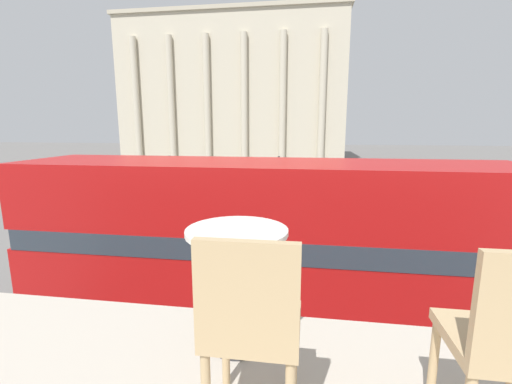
{
  "coord_description": "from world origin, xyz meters",
  "views": [
    {
      "loc": [
        0.87,
        -2.22,
        5.01
      ],
      "look_at": [
        -1.8,
        15.58,
        1.58
      ],
      "focal_mm": 24.0,
      "sensor_mm": 36.0,
      "label": 1
    }
  ],
  "objects_px": {
    "cafe_chair_0": "(251,323)",
    "traffic_light_near": "(173,191)",
    "traffic_light_mid": "(280,176)",
    "pedestrian_olive": "(455,201)",
    "pedestrian_white": "(205,178)",
    "double_decker_bus": "(264,245)",
    "cafe_chair_1": "(511,342)",
    "car_white": "(333,178)",
    "pedestrian_red": "(277,181)",
    "cafe_dining_table": "(237,261)",
    "plaza_building_left": "(237,93)"
  },
  "relations": [
    {
      "from": "car_white",
      "to": "pedestrian_olive",
      "type": "relative_size",
      "value": 2.56
    },
    {
      "from": "cafe_chair_1",
      "to": "pedestrian_red",
      "type": "distance_m",
      "value": 24.98
    },
    {
      "from": "cafe_chair_0",
      "to": "pedestrian_olive",
      "type": "relative_size",
      "value": 0.55
    },
    {
      "from": "traffic_light_near",
      "to": "pedestrian_white",
      "type": "height_order",
      "value": "traffic_light_near"
    },
    {
      "from": "plaza_building_left",
      "to": "double_decker_bus",
      "type": "bearing_deg",
      "value": -77.69
    },
    {
      "from": "double_decker_bus",
      "to": "cafe_chair_0",
      "type": "height_order",
      "value": "cafe_chair_0"
    },
    {
      "from": "traffic_light_near",
      "to": "pedestrian_red",
      "type": "bearing_deg",
      "value": 77.54
    },
    {
      "from": "double_decker_bus",
      "to": "cafe_chair_1",
      "type": "bearing_deg",
      "value": -71.17
    },
    {
      "from": "pedestrian_white",
      "to": "cafe_chair_1",
      "type": "bearing_deg",
      "value": -73.58
    },
    {
      "from": "plaza_building_left",
      "to": "car_white",
      "type": "relative_size",
      "value": 7.57
    },
    {
      "from": "traffic_light_near",
      "to": "pedestrian_red",
      "type": "height_order",
      "value": "traffic_light_near"
    },
    {
      "from": "cafe_chair_1",
      "to": "traffic_light_near",
      "type": "relative_size",
      "value": 0.23
    },
    {
      "from": "traffic_light_mid",
      "to": "cafe_dining_table",
      "type": "bearing_deg",
      "value": -86.36
    },
    {
      "from": "double_decker_bus",
      "to": "plaza_building_left",
      "type": "bearing_deg",
      "value": 105.41
    },
    {
      "from": "traffic_light_mid",
      "to": "car_white",
      "type": "relative_size",
      "value": 0.8
    },
    {
      "from": "car_white",
      "to": "pedestrian_olive",
      "type": "xyz_separation_m",
      "value": [
        5.98,
        -9.59,
        0.24
      ]
    },
    {
      "from": "double_decker_bus",
      "to": "pedestrian_red",
      "type": "distance_m",
      "value": 18.65
    },
    {
      "from": "car_white",
      "to": "pedestrian_red",
      "type": "relative_size",
      "value": 2.53
    },
    {
      "from": "cafe_chair_1",
      "to": "car_white",
      "type": "bearing_deg",
      "value": 84.66
    },
    {
      "from": "pedestrian_olive",
      "to": "double_decker_bus",
      "type": "bearing_deg",
      "value": -54.65
    },
    {
      "from": "cafe_dining_table",
      "to": "cafe_chair_1",
      "type": "relative_size",
      "value": 0.8
    },
    {
      "from": "plaza_building_left",
      "to": "pedestrian_olive",
      "type": "distance_m",
      "value": 38.93
    },
    {
      "from": "cafe_chair_0",
      "to": "plaza_building_left",
      "type": "height_order",
      "value": "plaza_building_left"
    },
    {
      "from": "plaza_building_left",
      "to": "pedestrian_white",
      "type": "height_order",
      "value": "plaza_building_left"
    },
    {
      "from": "car_white",
      "to": "pedestrian_olive",
      "type": "height_order",
      "value": "pedestrian_olive"
    },
    {
      "from": "car_white",
      "to": "pedestrian_red",
      "type": "xyz_separation_m",
      "value": [
        -4.49,
        -3.75,
        0.25
      ]
    },
    {
      "from": "cafe_chair_1",
      "to": "traffic_light_near",
      "type": "xyz_separation_m",
      "value": [
        -5.96,
        11.26,
        -1.65
      ]
    },
    {
      "from": "traffic_light_near",
      "to": "traffic_light_mid",
      "type": "relative_size",
      "value": 1.16
    },
    {
      "from": "cafe_chair_0",
      "to": "pedestrian_white",
      "type": "distance_m",
      "value": 26.43
    },
    {
      "from": "cafe_chair_0",
      "to": "pedestrian_white",
      "type": "relative_size",
      "value": 0.54
    },
    {
      "from": "traffic_light_near",
      "to": "pedestrian_olive",
      "type": "distance_m",
      "value": 15.44
    },
    {
      "from": "plaza_building_left",
      "to": "pedestrian_olive",
      "type": "relative_size",
      "value": 19.35
    },
    {
      "from": "traffic_light_mid",
      "to": "pedestrian_olive",
      "type": "distance_m",
      "value": 9.84
    },
    {
      "from": "traffic_light_near",
      "to": "pedestrian_white",
      "type": "xyz_separation_m",
      "value": [
        -2.91,
        13.73,
        -1.59
      ]
    },
    {
      "from": "plaza_building_left",
      "to": "pedestrian_red",
      "type": "height_order",
      "value": "plaza_building_left"
    },
    {
      "from": "pedestrian_white",
      "to": "cafe_dining_table",
      "type": "bearing_deg",
      "value": -75.63
    },
    {
      "from": "cafe_chair_0",
      "to": "pedestrian_white",
      "type": "xyz_separation_m",
      "value": [
        -7.88,
        25.02,
        -3.24
      ]
    },
    {
      "from": "traffic_light_mid",
      "to": "pedestrian_white",
      "type": "xyz_separation_m",
      "value": [
        -6.58,
        6.74,
        -1.25
      ]
    },
    {
      "from": "pedestrian_olive",
      "to": "cafe_chair_1",
      "type": "bearing_deg",
      "value": -40.56
    },
    {
      "from": "double_decker_bus",
      "to": "cafe_dining_table",
      "type": "bearing_deg",
      "value": -81.4
    },
    {
      "from": "plaza_building_left",
      "to": "cafe_chair_1",
      "type": "bearing_deg",
      "value": -77.29
    },
    {
      "from": "double_decker_bus",
      "to": "pedestrian_olive",
      "type": "relative_size",
      "value": 6.6
    },
    {
      "from": "cafe_chair_0",
      "to": "traffic_light_near",
      "type": "bearing_deg",
      "value": 110.82
    },
    {
      "from": "cafe_chair_1",
      "to": "pedestrian_olive",
      "type": "xyz_separation_m",
      "value": [
        7.45,
        18.74,
        -3.27
      ]
    },
    {
      "from": "pedestrian_red",
      "to": "cafe_dining_table",
      "type": "bearing_deg",
      "value": -164.6
    },
    {
      "from": "cafe_chair_0",
      "to": "traffic_light_near",
      "type": "relative_size",
      "value": 0.23
    },
    {
      "from": "traffic_light_near",
      "to": "car_white",
      "type": "distance_m",
      "value": 18.71
    },
    {
      "from": "cafe_dining_table",
      "to": "traffic_light_mid",
      "type": "height_order",
      "value": "cafe_dining_table"
    },
    {
      "from": "car_white",
      "to": "pedestrian_white",
      "type": "bearing_deg",
      "value": -79.55
    },
    {
      "from": "cafe_dining_table",
      "to": "pedestrian_white",
      "type": "distance_m",
      "value": 25.8
    }
  ]
}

